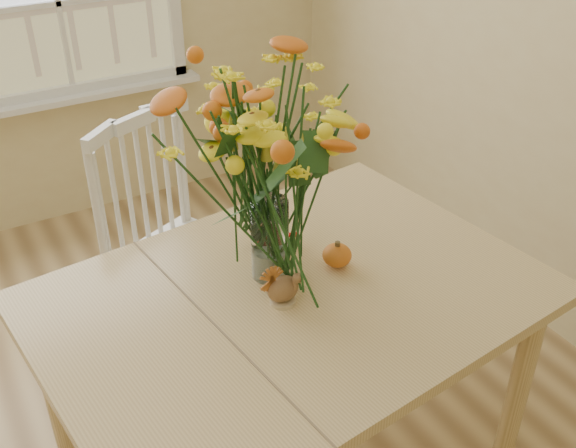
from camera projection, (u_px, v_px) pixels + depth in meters
dining_table at (291, 316)px, 2.00m from camera, size 1.53×1.17×0.76m
windsor_chair at (167, 238)px, 2.54m from camera, size 0.61×0.60×1.01m
flower_vase at (268, 162)px, 1.82m from camera, size 0.53×0.53×0.62m
pumpkin at (337, 256)px, 2.04m from camera, size 0.09×0.09×0.07m
turkey_figurine at (283, 289)px, 1.88m from camera, size 0.09×0.08×0.12m
dark_gourd at (268, 237)px, 2.14m from camera, size 0.12×0.07×0.06m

